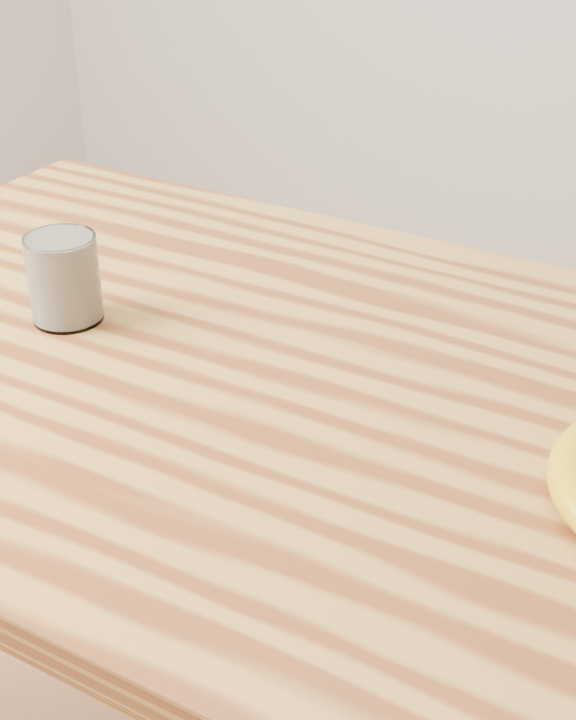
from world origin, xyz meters
The scene contains 3 objects.
table centered at (0.00, 0.00, 0.77)m, with size 1.20×0.80×0.90m.
smoothie_glass centered at (-0.23, -0.02, 0.95)m, with size 0.08×0.08×0.10m.
banana centered at (0.35, -0.02, 0.92)m, with size 0.11×0.31×0.04m, color gold, non-canonical shape.
Camera 1 is at (0.49, -0.76, 1.43)m, focal length 50.00 mm.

